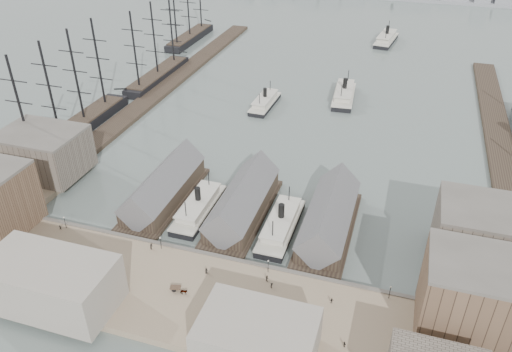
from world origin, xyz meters
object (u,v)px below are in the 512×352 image
(ferry_docked_west, at_px, (199,207))
(tram, at_px, (439,333))
(horse_cart_right, at_px, (238,299))
(horse_cart_left, at_px, (44,247))
(horse_cart_center, at_px, (181,291))

(ferry_docked_west, bearing_deg, tram, -23.21)
(ferry_docked_west, distance_m, horse_cart_right, 40.52)
(tram, distance_m, horse_cart_left, 100.98)
(horse_cart_center, bearing_deg, horse_cart_right, -98.33)
(tram, xyz_separation_m, horse_cart_left, (-100.97, -1.04, -0.90))
(horse_cart_left, bearing_deg, horse_cart_center, -82.72)
(tram, distance_m, horse_cart_right, 45.29)
(horse_cart_left, xyz_separation_m, horse_cart_center, (41.92, -3.47, -0.03))
(ferry_docked_west, height_order, horse_cart_center, ferry_docked_west)
(tram, relative_size, horse_cart_left, 2.02)
(ferry_docked_west, distance_m, horse_cart_left, 44.19)
(tram, height_order, horse_cart_center, tram)
(horse_cart_center, bearing_deg, tram, -100.37)
(ferry_docked_west, relative_size, tram, 2.74)
(horse_cart_left, bearing_deg, ferry_docked_west, -33.94)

